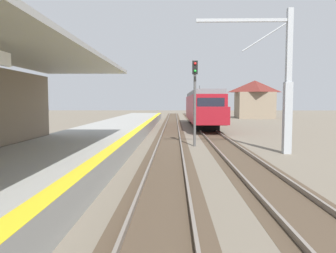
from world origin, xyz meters
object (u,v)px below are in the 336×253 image
Objects in this scene: rail_signal_post at (195,94)px; catenary_pylon_far_side at (282,85)px; distant_trackside_house at (255,99)px; approaching_train at (202,107)px.

catenary_pylon_far_side is (4.36, -2.78, 0.41)m from rail_signal_post.
distant_trackside_house is at bearing 70.98° from rail_signal_post.
rail_signal_post is at bearing -109.02° from distant_trackside_house.
rail_signal_post is 0.69× the size of catenary_pylon_far_side.
catenary_pylon_far_side is (2.51, -19.28, 1.43)m from approaching_train.
catenary_pylon_far_side reaches higher than approaching_train.
approaching_train is 16.63m from rail_signal_post.
catenary_pylon_far_side is 1.14× the size of distant_trackside_house.
rail_signal_post is at bearing 147.48° from catenary_pylon_far_side.
distant_trackside_house is at bearing 78.29° from catenary_pylon_far_side.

